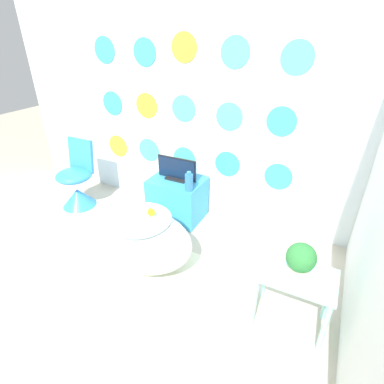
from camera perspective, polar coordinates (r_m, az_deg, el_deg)
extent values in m
plane|color=#BCB29E|center=(2.53, -19.02, -19.70)|extent=(12.00, 12.00, 0.00)
cube|color=white|center=(3.07, -0.78, 18.76)|extent=(4.40, 0.04, 2.60)
cylinder|color=gold|center=(3.75, -13.89, 8.49)|extent=(0.26, 0.01, 0.26)
cylinder|color=#4CBFB2|center=(3.48, -8.21, 7.92)|extent=(0.26, 0.01, 0.26)
cylinder|color=#4CBFB2|center=(3.26, -1.45, 6.34)|extent=(0.26, 0.01, 0.26)
cylinder|color=#3899E5|center=(3.06, 6.74, 5.30)|extent=(0.26, 0.01, 0.26)
cylinder|color=#3899E5|center=(2.96, 16.10, 2.80)|extent=(0.26, 0.01, 0.26)
cylinder|color=#3899E5|center=(3.62, -14.90, 16.00)|extent=(0.26, 0.01, 0.26)
cylinder|color=gold|center=(3.33, -8.65, 15.95)|extent=(0.26, 0.01, 0.26)
cylinder|color=#4CBFB2|center=(3.10, -1.62, 15.60)|extent=(0.26, 0.01, 0.26)
cylinder|color=#4CBFB2|center=(2.91, 7.09, 14.06)|extent=(0.26, 0.01, 0.26)
cylinder|color=#3899E5|center=(2.79, 16.67, 12.74)|extent=(0.26, 0.01, 0.26)
cylinder|color=#3899E5|center=(3.56, -16.33, 24.54)|extent=(0.26, 0.01, 0.26)
cylinder|color=#3899E5|center=(3.25, -9.04, 24.81)|extent=(0.26, 0.01, 0.26)
cylinder|color=gold|center=(3.01, -1.53, 25.83)|extent=(0.26, 0.01, 0.26)
cylinder|color=#4CBFB2|center=(2.82, 8.21, 24.87)|extent=(0.26, 0.01, 0.26)
cylinder|color=#4CBFB2|center=(2.69, 19.41, 23.02)|extent=(0.26, 0.01, 0.26)
cube|color=silver|center=(2.76, -10.33, -13.34)|extent=(1.36, 0.73, 0.01)
ellipsoid|color=white|center=(2.65, -9.60, -8.90)|extent=(0.92, 0.65, 0.46)
cylinder|color=#B2DBEA|center=(2.53, -9.99, -5.09)|extent=(0.54, 0.54, 0.01)
sphere|color=yellow|center=(2.50, -7.78, -3.84)|extent=(0.07, 0.07, 0.07)
sphere|color=yellow|center=(2.48, -7.96, -3.49)|extent=(0.04, 0.04, 0.04)
cone|color=orange|center=(2.47, -8.20, -3.69)|extent=(0.02, 0.02, 0.02)
cone|color=#338CE0|center=(3.72, -20.80, -0.91)|extent=(0.38, 0.38, 0.21)
ellipsoid|color=#338CE0|center=(3.60, -21.56, 2.96)|extent=(0.40, 0.40, 0.14)
cube|color=#338CE0|center=(3.62, -20.41, 6.60)|extent=(0.34, 0.09, 0.38)
cube|color=#389ED6|center=(3.22, -2.79, -1.18)|extent=(0.55, 0.42, 0.45)
cube|color=white|center=(3.03, -4.72, -1.57)|extent=(0.47, 0.01, 0.13)
cube|color=black|center=(3.11, -2.89, 2.59)|extent=(0.23, 0.12, 0.02)
cube|color=black|center=(3.07, -2.90, 4.55)|extent=(0.43, 0.01, 0.23)
cube|color=#0F1E38|center=(3.06, -2.99, 4.48)|extent=(0.41, 0.01, 0.21)
cylinder|color=#2D72B7|center=(2.86, -0.59, 1.83)|extent=(0.08, 0.08, 0.17)
cylinder|color=#2D72B7|center=(2.82, -0.60, 3.61)|extent=(0.04, 0.04, 0.03)
cube|color=#99E0D8|center=(2.11, 19.39, -14.78)|extent=(0.49, 0.33, 0.02)
cylinder|color=#99E0D8|center=(2.19, 11.76, -19.92)|extent=(0.03, 0.03, 0.42)
cylinder|color=#99E0D8|center=(2.18, 23.84, -22.70)|extent=(0.03, 0.03, 0.42)
cylinder|color=#99E0D8|center=(2.38, 13.71, -15.28)|extent=(0.03, 0.03, 0.42)
cylinder|color=#99E0D8|center=(2.37, 24.52, -17.74)|extent=(0.03, 0.03, 0.42)
cylinder|color=beige|center=(2.08, 19.58, -13.93)|extent=(0.13, 0.13, 0.06)
sphere|color=#2D7A38|center=(2.01, 20.09, -11.62)|extent=(0.19, 0.19, 0.19)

